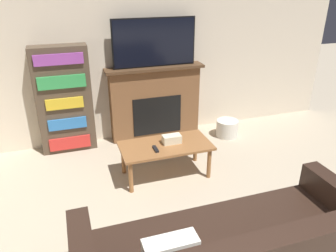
% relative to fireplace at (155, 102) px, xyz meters
% --- Properties ---
extents(wall_back, '(6.74, 0.06, 2.70)m').
position_rel_fireplace_xyz_m(wall_back, '(-0.39, 0.14, 0.80)').
color(wall_back, beige).
rests_on(wall_back, ground_plane).
extents(fireplace, '(1.43, 0.28, 1.08)m').
position_rel_fireplace_xyz_m(fireplace, '(0.00, 0.00, 0.00)').
color(fireplace, brown).
rests_on(fireplace, ground_plane).
extents(tv, '(1.18, 0.03, 0.67)m').
position_rel_fireplace_xyz_m(tv, '(0.00, -0.02, 0.87)').
color(tv, black).
rests_on(tv, fireplace).
extents(coffee_table, '(1.08, 0.55, 0.42)m').
position_rel_fireplace_xyz_m(coffee_table, '(-0.20, -1.13, -0.18)').
color(coffee_table, brown).
rests_on(coffee_table, ground_plane).
extents(tissue_box, '(0.22, 0.12, 0.10)m').
position_rel_fireplace_xyz_m(tissue_box, '(-0.12, -1.11, -0.07)').
color(tissue_box, beige).
rests_on(tissue_box, coffee_table).
extents(remote_control, '(0.04, 0.15, 0.02)m').
position_rel_fireplace_xyz_m(remote_control, '(-0.35, -1.21, -0.11)').
color(remote_control, black).
rests_on(remote_control, coffee_table).
extents(bookshelf, '(0.73, 0.29, 1.45)m').
position_rel_fireplace_xyz_m(bookshelf, '(-1.28, -0.02, 0.18)').
color(bookshelf, '#4C3D2D').
rests_on(bookshelf, ground_plane).
extents(storage_basket, '(0.33, 0.33, 0.26)m').
position_rel_fireplace_xyz_m(storage_basket, '(1.03, -0.38, -0.42)').
color(storage_basket, silver).
rests_on(storage_basket, ground_plane).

